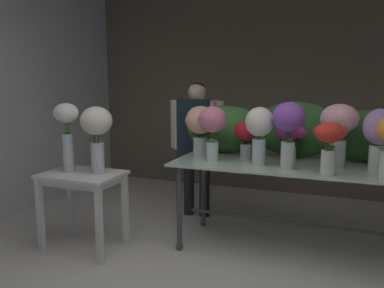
% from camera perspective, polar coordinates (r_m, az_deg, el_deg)
% --- Properties ---
extents(ground_plane, '(7.95, 7.95, 0.00)m').
position_cam_1_polar(ground_plane, '(4.14, 7.03, -12.97)').
color(ground_plane, silver).
extents(wall_back, '(5.43, 0.12, 2.90)m').
position_cam_1_polar(wall_back, '(5.61, 11.91, 7.93)').
color(wall_back, '#706656').
rests_on(wall_back, ground).
extents(wall_left, '(0.12, 3.73, 2.90)m').
position_cam_1_polar(wall_left, '(5.20, -23.26, 7.30)').
color(wall_left, silver).
rests_on(wall_left, ground).
extents(display_table_glass, '(2.03, 0.87, 0.83)m').
position_cam_1_polar(display_table_glass, '(3.64, 13.66, -4.68)').
color(display_table_glass, '#B8D3BD').
rests_on(display_table_glass, ground).
extents(side_table_white, '(0.71, 0.51, 0.73)m').
position_cam_1_polar(side_table_white, '(3.76, -15.60, -5.68)').
color(side_table_white, white).
rests_on(side_table_white, ground).
extents(florist, '(0.64, 0.24, 1.54)m').
position_cam_1_polar(florist, '(4.45, 0.66, 1.34)').
color(florist, '#232328').
rests_on(florist, ground).
extents(foliage_backdrop, '(2.22, 0.32, 0.54)m').
position_cam_1_polar(foliage_backdrop, '(3.89, 13.97, 1.76)').
color(foliage_backdrop, '#387033').
rests_on(foliage_backdrop, display_table_glass).
extents(vase_peach_ranunculus, '(0.30, 0.29, 0.49)m').
position_cam_1_polar(vase_peach_ranunculus, '(3.83, 1.21, 2.77)').
color(vase_peach_ranunculus, silver).
rests_on(vase_peach_ranunculus, display_table_glass).
extents(vase_violet_peonies, '(0.27, 0.27, 0.56)m').
position_cam_1_polar(vase_violet_peonies, '(3.34, 13.81, 2.69)').
color(vase_violet_peonies, silver).
rests_on(vase_violet_peonies, display_table_glass).
extents(vase_scarlet_roses, '(0.25, 0.22, 0.42)m').
position_cam_1_polar(vase_scarlet_roses, '(3.22, 19.29, 0.33)').
color(vase_scarlet_roses, silver).
rests_on(vase_scarlet_roses, display_table_glass).
extents(vase_rosy_stock, '(0.28, 0.26, 0.50)m').
position_cam_1_polar(vase_rosy_stock, '(3.58, 2.98, 2.80)').
color(vase_rosy_stock, silver).
rests_on(vase_rosy_stock, display_table_glass).
extents(vase_blush_dahlias, '(0.31, 0.31, 0.54)m').
position_cam_1_polar(vase_blush_dahlias, '(3.52, 20.50, 2.55)').
color(vase_blush_dahlias, silver).
rests_on(vase_blush_dahlias, display_table_glass).
extents(vase_lilac_lilies, '(0.26, 0.25, 0.51)m').
position_cam_1_polar(vase_lilac_lilies, '(3.49, 25.50, 1.24)').
color(vase_lilac_lilies, silver).
rests_on(vase_lilac_lilies, display_table_glass).
extents(vase_crimson_freesia, '(0.24, 0.23, 0.36)m').
position_cam_1_polar(vase_crimson_freesia, '(3.75, 7.94, 1.33)').
color(vase_crimson_freesia, silver).
rests_on(vase_crimson_freesia, display_table_glass).
extents(vase_ivory_carnations, '(0.25, 0.25, 0.51)m').
position_cam_1_polar(vase_ivory_carnations, '(3.46, 9.74, 2.16)').
color(vase_ivory_carnations, silver).
rests_on(vase_ivory_carnations, display_table_glass).
extents(vase_magenta_tulips, '(0.27, 0.23, 0.39)m').
position_cam_1_polar(vase_magenta_tulips, '(3.71, 13.94, 1.20)').
color(vase_magenta_tulips, silver).
rests_on(vase_magenta_tulips, display_table_glass).
extents(vase_white_roses_tall, '(0.23, 0.23, 0.63)m').
position_cam_1_polar(vase_white_roses_tall, '(3.75, -17.68, 2.22)').
color(vase_white_roses_tall, silver).
rests_on(vase_white_roses_tall, side_table_white).
extents(vase_cream_lisianthus_tall, '(0.30, 0.28, 0.61)m').
position_cam_1_polar(vase_cream_lisianthus_tall, '(3.62, -13.68, 2.11)').
color(vase_cream_lisianthus_tall, silver).
rests_on(vase_cream_lisianthus_tall, side_table_white).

